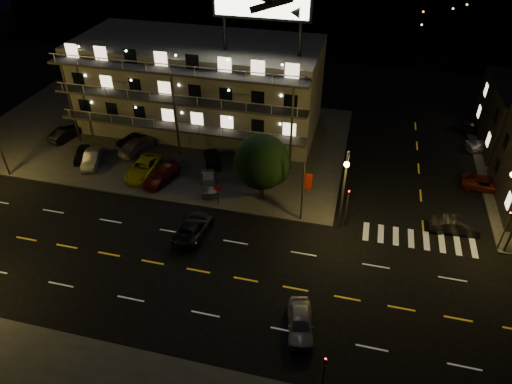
% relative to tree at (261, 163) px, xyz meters
% --- Properties ---
extents(ground, '(140.00, 140.00, 0.00)m').
position_rel_tree_xyz_m(ground, '(-0.73, -10.61, -4.19)').
color(ground, black).
rests_on(ground, ground).
extents(curb_nw, '(44.00, 24.00, 0.15)m').
position_rel_tree_xyz_m(curb_nw, '(-14.73, 9.39, -4.12)').
color(curb_nw, '#343431').
rests_on(curb_nw, ground).
extents(motel, '(28.00, 13.80, 18.10)m').
position_rel_tree_xyz_m(motel, '(-10.68, 13.28, 1.15)').
color(motel, gray).
rests_on(motel, ground).
extents(streetlight_nc, '(0.44, 1.92, 8.00)m').
position_rel_tree_xyz_m(streetlight_nc, '(7.77, -2.67, 0.77)').
color(streetlight_nc, '#2D2D30').
rests_on(streetlight_nc, ground).
extents(signal_nw, '(0.20, 0.27, 4.60)m').
position_rel_tree_xyz_m(signal_nw, '(8.27, -2.11, -1.62)').
color(signal_nw, '#2D2D30').
rests_on(signal_nw, ground).
extents(signal_sw, '(0.20, 0.27, 4.60)m').
position_rel_tree_xyz_m(signal_sw, '(8.27, -19.10, -1.62)').
color(signal_sw, '#2D2D30').
rests_on(signal_sw, ground).
extents(signal_ne, '(0.27, 0.20, 4.60)m').
position_rel_tree_xyz_m(signal_ne, '(21.26, -2.11, -1.62)').
color(signal_ne, '#2D2D30').
rests_on(signal_ne, ground).
extents(banner_north, '(0.83, 0.16, 6.40)m').
position_rel_tree_xyz_m(banner_north, '(4.35, -2.21, -0.76)').
color(banner_north, '#2D2D30').
rests_on(banner_north, ground).
extents(stop_sign, '(0.91, 0.11, 2.61)m').
position_rel_tree_xyz_m(stop_sign, '(-3.73, -2.03, -2.48)').
color(stop_sign, '#2D2D30').
rests_on(stop_sign, ground).
extents(tree, '(5.40, 5.20, 6.80)m').
position_rel_tree_xyz_m(tree, '(0.00, 0.00, 0.00)').
color(tree, black).
rests_on(tree, curb_nw).
extents(lot_car_0, '(2.68, 3.90, 1.23)m').
position_rel_tree_xyz_m(lot_car_0, '(-20.85, 2.25, -3.43)').
color(lot_car_0, black).
rests_on(lot_car_0, curb_nw).
extents(lot_car_1, '(2.59, 4.56, 1.42)m').
position_rel_tree_xyz_m(lot_car_1, '(-19.17, 1.61, -3.33)').
color(lot_car_1, gray).
rests_on(lot_car_1, curb_nw).
extents(lot_car_2, '(2.50, 5.35, 1.48)m').
position_rel_tree_xyz_m(lot_car_2, '(-12.94, 1.19, -3.30)').
color(lot_car_2, gold).
rests_on(lot_car_2, curb_nw).
extents(lot_car_3, '(3.21, 5.14, 1.39)m').
position_rel_tree_xyz_m(lot_car_3, '(-10.65, 0.45, -3.35)').
color(lot_car_3, '#591A0C').
rests_on(lot_car_3, curb_nw).
extents(lot_car_4, '(3.05, 4.53, 1.43)m').
position_rel_tree_xyz_m(lot_car_4, '(-5.49, 0.30, -3.33)').
color(lot_car_4, gray).
rests_on(lot_car_4, curb_nw).
extents(lot_car_5, '(2.52, 4.51, 1.41)m').
position_rel_tree_xyz_m(lot_car_5, '(-25.14, 5.89, -3.34)').
color(lot_car_5, black).
rests_on(lot_car_5, curb_nw).
extents(lot_car_6, '(3.85, 5.23, 1.32)m').
position_rel_tree_xyz_m(lot_car_6, '(-16.47, 6.87, -3.38)').
color(lot_car_6, black).
rests_on(lot_car_6, curb_nw).
extents(lot_car_7, '(3.46, 5.55, 1.50)m').
position_rel_tree_xyz_m(lot_car_7, '(-15.57, 5.42, -3.29)').
color(lot_car_7, gray).
rests_on(lot_car_7, curb_nw).
extents(lot_car_8, '(3.15, 4.36, 1.38)m').
position_rel_tree_xyz_m(lot_car_8, '(-6.63, 4.91, -3.35)').
color(lot_car_8, black).
rests_on(lot_car_8, curb_nw).
extents(lot_car_9, '(2.90, 4.39, 1.37)m').
position_rel_tree_xyz_m(lot_car_9, '(-2.33, 6.11, -3.36)').
color(lot_car_9, '#591A0C').
rests_on(lot_car_9, curb_nw).
extents(side_car_0, '(4.36, 1.77, 1.41)m').
position_rel_tree_xyz_m(side_car_0, '(17.85, -0.53, -3.49)').
color(side_car_0, black).
rests_on(side_car_0, ground).
extents(side_car_1, '(4.83, 2.64, 1.28)m').
position_rel_tree_xyz_m(side_car_1, '(21.50, 7.15, -3.55)').
color(side_car_1, '#591A0C').
rests_on(side_car_1, ground).
extents(side_car_2, '(4.59, 3.22, 1.23)m').
position_rel_tree_xyz_m(side_car_2, '(22.57, 15.03, -3.57)').
color(side_car_2, gray).
rests_on(side_car_2, ground).
extents(side_car_3, '(4.05, 2.81, 1.28)m').
position_rel_tree_xyz_m(side_car_3, '(21.58, 19.22, -3.55)').
color(side_car_3, black).
rests_on(side_car_3, ground).
extents(road_car_east, '(2.57, 4.60, 1.48)m').
position_rel_tree_xyz_m(road_car_east, '(6.21, -14.26, -3.45)').
color(road_car_east, gray).
rests_on(road_car_east, ground).
extents(road_car_west, '(2.78, 5.40, 1.46)m').
position_rel_tree_xyz_m(road_car_west, '(-4.61, -6.35, -3.46)').
color(road_car_west, black).
rests_on(road_car_west, ground).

